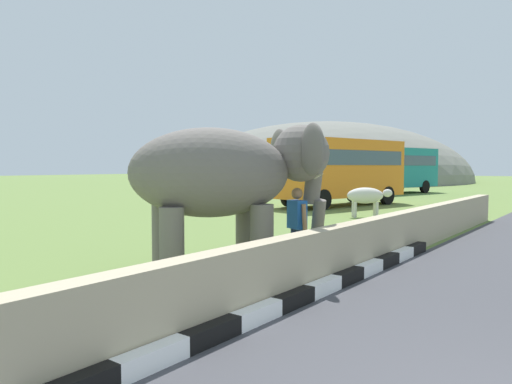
{
  "coord_description": "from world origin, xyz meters",
  "views": [
    {
      "loc": [
        -3.94,
        -0.02,
        2.09
      ],
      "look_at": [
        3.3,
        5.47,
        1.6
      ],
      "focal_mm": 33.22,
      "sensor_mm": 36.0,
      "label": 1
    }
  ],
  "objects_px": {
    "person_handler": "(297,223)",
    "cow_near": "(366,196)",
    "elephant": "(230,175)",
    "bus_orange": "(340,167)",
    "bus_teal": "(389,167)"
  },
  "relations": [
    {
      "from": "bus_orange",
      "to": "bus_teal",
      "type": "relative_size",
      "value": 0.85
    },
    {
      "from": "bus_teal",
      "to": "cow_near",
      "type": "bearing_deg",
      "value": -161.39
    },
    {
      "from": "bus_orange",
      "to": "bus_teal",
      "type": "bearing_deg",
      "value": 9.78
    },
    {
      "from": "bus_teal",
      "to": "cow_near",
      "type": "distance_m",
      "value": 17.74
    },
    {
      "from": "person_handler",
      "to": "cow_near",
      "type": "xyz_separation_m",
      "value": [
        10.02,
        2.95,
        -0.06
      ]
    },
    {
      "from": "bus_teal",
      "to": "cow_near",
      "type": "relative_size",
      "value": 5.76
    },
    {
      "from": "elephant",
      "to": "person_handler",
      "type": "height_order",
      "value": "elephant"
    },
    {
      "from": "cow_near",
      "to": "person_handler",
      "type": "bearing_deg",
      "value": -163.57
    },
    {
      "from": "person_handler",
      "to": "bus_orange",
      "type": "distance_m",
      "value": 15.96
    },
    {
      "from": "person_handler",
      "to": "bus_orange",
      "type": "bearing_deg",
      "value": 24.05
    },
    {
      "from": "bus_orange",
      "to": "bus_teal",
      "type": "distance_m",
      "value": 12.43
    },
    {
      "from": "elephant",
      "to": "cow_near",
      "type": "bearing_deg",
      "value": 11.14
    },
    {
      "from": "person_handler",
      "to": "bus_teal",
      "type": "height_order",
      "value": "bus_teal"
    },
    {
      "from": "elephant",
      "to": "cow_near",
      "type": "relative_size",
      "value": 2.29
    },
    {
      "from": "cow_near",
      "to": "elephant",
      "type": "bearing_deg",
      "value": -168.86
    }
  ]
}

